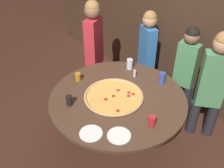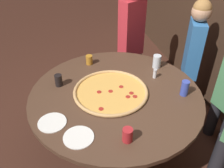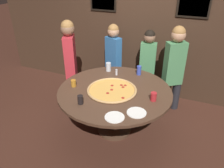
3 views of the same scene
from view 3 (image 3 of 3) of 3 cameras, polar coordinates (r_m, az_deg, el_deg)
The scene contains 16 objects.
ground_plane at distance 3.56m, azimuth 0.66°, elevation -11.86°, with size 24.00×24.00×0.00m, color #422319.
back_wall at distance 4.18m, azimuth 8.35°, elevation 14.37°, with size 6.40×0.08×2.60m.
dining_table at distance 3.20m, azimuth 0.72°, elevation -3.42°, with size 1.63×1.63×0.74m.
giant_pizza at distance 3.10m, azimuth -0.02°, elevation -1.53°, with size 0.71×0.71×0.03m.
drink_cup_by_shaker at distance 3.57m, azimuth 7.06°, elevation 3.57°, with size 0.07×0.07×0.15m, color #384CB7.
drink_cup_beside_pizza at distance 3.24m, azimuth -10.02°, elevation 0.21°, with size 0.07×0.07×0.10m, color #BC7A23.
drink_cup_near_right at distance 3.67m, azimuth -0.95°, elevation 4.50°, with size 0.09×0.09×0.14m, color silver.
drink_cup_far_right at distance 2.91m, azimuth 10.80°, elevation -3.25°, with size 0.08×0.08×0.12m, color #B22328.
drink_cup_near_left at distance 2.82m, azimuth -8.26°, elevation -4.08°, with size 0.07×0.07×0.12m, color black.
white_plate_near_front at distance 2.58m, azimuth 0.68°, elevation -8.65°, with size 0.24×0.24×0.01m, color white.
white_plate_left_side at distance 2.67m, azimuth 6.43°, elevation -7.44°, with size 0.24×0.24×0.01m, color white.
condiment_shaker at distance 3.54m, azimuth 1.17°, elevation 3.11°, with size 0.04×0.04×0.10m.
diner_far_right at distance 4.05m, azimuth 9.28°, elevation 5.77°, with size 0.35×0.20×1.35m.
diner_far_left at distance 3.76m, azimuth 15.89°, elevation 4.68°, with size 0.38×0.33×1.51m.
diner_centre_back at distance 4.15m, azimuth 0.33°, elevation 7.20°, with size 0.37×0.26×1.41m.
diner_side_left at distance 3.92m, azimuth -10.81°, elevation 6.54°, with size 0.29×0.41×1.54m.
Camera 3 is at (1.01, -2.52, 2.30)m, focal length 35.00 mm.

